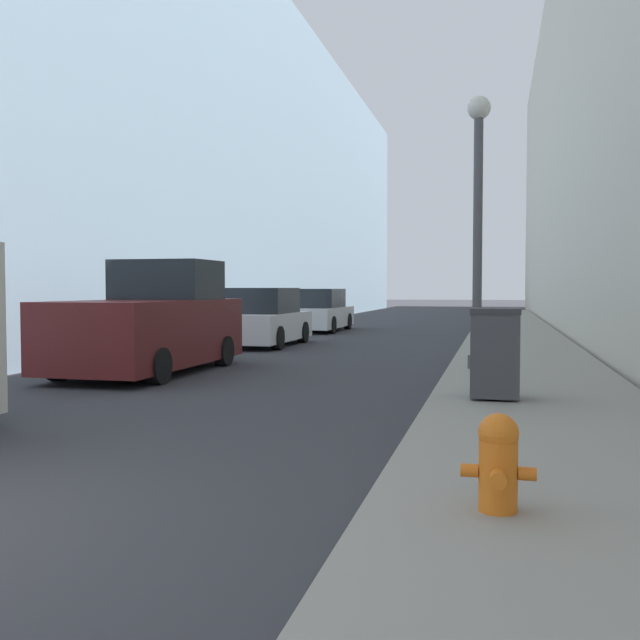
# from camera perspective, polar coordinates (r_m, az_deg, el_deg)

# --- Properties ---
(sidewalk_right) EXTENTS (2.98, 60.00, 0.15)m
(sidewalk_right) POSITION_cam_1_polar(r_m,az_deg,el_deg) (21.68, 15.51, -1.71)
(sidewalk_right) COLOR gray
(sidewalk_right) RESTS_ON ground
(building_left_glass) EXTENTS (12.00, 60.00, 14.49)m
(building_left_glass) POSITION_cam_1_polar(r_m,az_deg,el_deg) (33.69, -13.06, 12.04)
(building_left_glass) COLOR #849EB2
(building_left_glass) RESTS_ON ground
(fire_hydrant) EXTENTS (0.50, 0.38, 0.66)m
(fire_hydrant) POSITION_cam_1_polar(r_m,az_deg,el_deg) (5.03, 14.07, -10.82)
(fire_hydrant) COLOR orange
(fire_hydrant) RESTS_ON sidewalk_right
(trash_bin) EXTENTS (0.66, 0.63, 1.23)m
(trash_bin) POSITION_cam_1_polar(r_m,az_deg,el_deg) (9.95, 13.82, -2.54)
(trash_bin) COLOR #3D3D42
(trash_bin) RESTS_ON sidewalk_right
(lamppost) EXTENTS (0.44, 0.44, 5.05)m
(lamppost) POSITION_cam_1_polar(r_m,az_deg,el_deg) (13.68, 12.52, 8.51)
(lamppost) COLOR #4C4C51
(lamppost) RESTS_ON sidewalk_right
(pickup_truck) EXTENTS (2.18, 4.88, 2.23)m
(pickup_truck) POSITION_cam_1_polar(r_m,az_deg,el_deg) (14.39, -13.35, -0.33)
(pickup_truck) COLOR #561919
(pickup_truck) RESTS_ON ground
(parked_sedan_near) EXTENTS (1.85, 4.28, 1.66)m
(parked_sedan_near) POSITION_cam_1_polar(r_m,az_deg,el_deg) (20.58, -4.51, 0.04)
(parked_sedan_near) COLOR silver
(parked_sedan_near) RESTS_ON ground
(parked_sedan_far) EXTENTS (1.95, 4.77, 1.63)m
(parked_sedan_far) POSITION_cam_1_polar(r_m,az_deg,el_deg) (27.53, -0.13, 0.66)
(parked_sedan_far) COLOR silver
(parked_sedan_far) RESTS_ON ground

